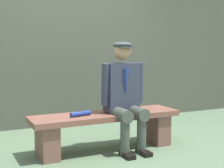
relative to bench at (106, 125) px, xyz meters
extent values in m
plane|color=#5A7657|center=(0.00, 0.00, -0.30)|extent=(30.00, 30.00, 0.00)
cube|color=brown|center=(0.00, 0.00, 0.12)|extent=(1.82, 0.48, 0.07)
cube|color=brown|center=(-0.72, 0.00, -0.11)|extent=(0.19, 0.41, 0.39)
cube|color=brown|center=(0.72, 0.00, -0.11)|extent=(0.19, 0.41, 0.39)
cube|color=#32374A|center=(-0.21, 0.00, 0.46)|extent=(0.40, 0.23, 0.59)
cylinder|color=#1E2338|center=(-0.21, 0.00, 0.72)|extent=(0.22, 0.22, 0.06)
cone|color=navy|center=(-0.21, 0.12, 0.53)|extent=(0.07, 0.07, 0.32)
sphere|color=tan|center=(-0.21, 0.02, 0.89)|extent=(0.21, 0.21, 0.21)
ellipsoid|color=#394240|center=(-0.21, 0.02, 0.97)|extent=(0.24, 0.24, 0.07)
cube|color=#394240|center=(-0.21, 0.11, 0.94)|extent=(0.16, 0.09, 0.02)
cylinder|color=#454D44|center=(-0.32, 0.15, 0.16)|extent=(0.15, 0.46, 0.15)
cylinder|color=#454D44|center=(-0.32, 0.31, -0.07)|extent=(0.11, 0.11, 0.47)
cube|color=black|center=(-0.32, 0.37, -0.28)|extent=(0.10, 0.24, 0.05)
cylinder|color=#32374A|center=(-0.44, 0.04, 0.50)|extent=(0.10, 0.11, 0.50)
cylinder|color=#454D44|center=(-0.10, 0.15, 0.16)|extent=(0.15, 0.46, 0.15)
cylinder|color=#454D44|center=(-0.10, 0.31, -0.07)|extent=(0.11, 0.11, 0.47)
cube|color=black|center=(-0.10, 0.37, -0.28)|extent=(0.10, 0.24, 0.05)
cylinder|color=#32374A|center=(0.02, 0.04, 0.50)|extent=(0.11, 0.13, 0.50)
cylinder|color=navy|center=(0.33, 0.04, 0.18)|extent=(0.26, 0.10, 0.06)
cube|color=#4C5043|center=(0.00, -1.61, 0.78)|extent=(12.00, 0.24, 2.17)
camera|label=1|loc=(1.67, 3.65, 0.95)|focal=54.22mm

